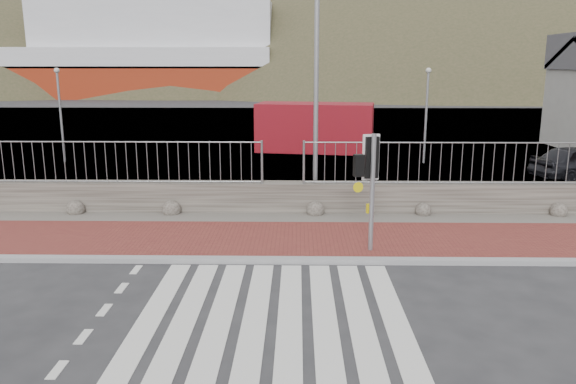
{
  "coord_description": "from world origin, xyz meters",
  "views": [
    {
      "loc": [
        0.43,
        -8.68,
        4.27
      ],
      "look_at": [
        0.22,
        3.0,
        1.6
      ],
      "focal_mm": 35.0,
      "sensor_mm": 36.0,
      "label": 1
    }
  ],
  "objects_px": {
    "traffic_signal_far": "(371,168)",
    "shipping_container": "(315,127)",
    "ferry": "(110,56)",
    "streetlight": "(321,53)"
  },
  "relations": [
    {
      "from": "traffic_signal_far",
      "to": "shipping_container",
      "type": "bearing_deg",
      "value": -103.99
    },
    {
      "from": "ferry",
      "to": "shipping_container",
      "type": "xyz_separation_m",
      "value": [
        25.94,
        -48.54,
        -4.17
      ]
    },
    {
      "from": "ferry",
      "to": "traffic_signal_far",
      "type": "xyz_separation_m",
      "value": [
        26.73,
        -64.22,
        -3.36
      ]
    },
    {
      "from": "traffic_signal_far",
      "to": "streetlight",
      "type": "relative_size",
      "value": 0.34
    },
    {
      "from": "ferry",
      "to": "streetlight",
      "type": "distance_m",
      "value": 65.11
    },
    {
      "from": "streetlight",
      "to": "shipping_container",
      "type": "distance_m",
      "value": 11.75
    },
    {
      "from": "ferry",
      "to": "shipping_container",
      "type": "height_order",
      "value": "ferry"
    },
    {
      "from": "ferry",
      "to": "streetlight",
      "type": "bearing_deg",
      "value": -66.7
    },
    {
      "from": "streetlight",
      "to": "shipping_container",
      "type": "xyz_separation_m",
      "value": [
        0.19,
        11.25,
        -3.39
      ]
    },
    {
      "from": "streetlight",
      "to": "shipping_container",
      "type": "relative_size",
      "value": 1.43
    }
  ]
}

